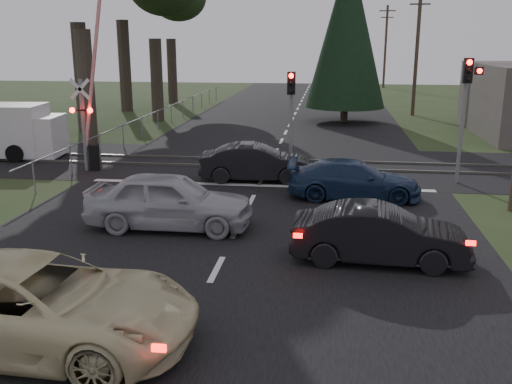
% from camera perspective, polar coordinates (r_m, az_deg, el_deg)
% --- Properties ---
extents(ground, '(120.00, 120.00, 0.00)m').
position_cam_1_polar(ground, '(13.85, -3.97, -7.74)').
color(ground, '#253518').
rests_on(ground, ground).
extents(road, '(14.00, 100.00, 0.01)m').
position_cam_1_polar(road, '(23.28, 0.85, 1.75)').
color(road, black).
rests_on(road, ground).
extents(rail_corridor, '(120.00, 8.00, 0.01)m').
position_cam_1_polar(rail_corridor, '(25.22, 1.37, 2.79)').
color(rail_corridor, black).
rests_on(rail_corridor, ground).
extents(stop_line, '(13.00, 0.35, 0.00)m').
position_cam_1_polar(stop_line, '(21.55, 0.29, 0.68)').
color(stop_line, silver).
rests_on(stop_line, ground).
extents(rail_near, '(120.00, 0.12, 0.10)m').
position_cam_1_polar(rail_near, '(24.44, 1.17, 2.50)').
color(rail_near, '#59544C').
rests_on(rail_near, ground).
extents(rail_far, '(120.00, 0.12, 0.10)m').
position_cam_1_polar(rail_far, '(25.99, 1.56, 3.26)').
color(rail_far, '#59544C').
rests_on(rail_far, ground).
extents(crossing_signal, '(1.62, 0.38, 6.96)m').
position_cam_1_polar(crossing_signal, '(24.60, -16.40, 6.73)').
color(crossing_signal, slate).
rests_on(crossing_signal, ground).
extents(traffic_signal_right, '(0.68, 0.48, 4.70)m').
position_cam_1_polar(traffic_signal_right, '(22.63, 20.31, 8.95)').
color(traffic_signal_right, slate).
rests_on(traffic_signal_right, ground).
extents(traffic_signal_center, '(0.32, 0.48, 4.10)m').
position_cam_1_polar(traffic_signal_center, '(23.38, 3.53, 8.75)').
color(traffic_signal_center, slate).
rests_on(traffic_signal_center, ground).
extents(utility_pole_mid, '(1.80, 0.26, 9.00)m').
position_cam_1_polar(utility_pole_mid, '(42.92, 15.80, 13.65)').
color(utility_pole_mid, '#4C3D2D').
rests_on(utility_pole_mid, ground).
extents(utility_pole_far, '(1.80, 0.26, 9.00)m').
position_cam_1_polar(utility_pole_far, '(67.77, 12.83, 14.15)').
color(utility_pole_far, '#4C3D2D').
rests_on(utility_pole_far, ground).
extents(conifer_tree, '(5.20, 5.20, 11.00)m').
position_cam_1_polar(conifer_tree, '(38.53, 9.13, 15.80)').
color(conifer_tree, '#473D33').
rests_on(conifer_tree, ground).
extents(fence_left, '(0.10, 36.00, 1.20)m').
position_cam_1_polar(fence_left, '(36.91, -9.06, 6.51)').
color(fence_left, slate).
rests_on(fence_left, ground).
extents(cream_coupe, '(5.92, 2.89, 1.62)m').
position_cam_1_polar(cream_coupe, '(11.02, -21.25, -10.41)').
color(cream_coupe, beige).
rests_on(cream_coupe, ground).
extents(dark_hatchback, '(4.36, 1.69, 1.42)m').
position_cam_1_polar(dark_hatchback, '(14.35, 12.25, -4.22)').
color(dark_hatchback, black).
rests_on(dark_hatchback, ground).
extents(silver_car, '(4.84, 1.97, 1.64)m').
position_cam_1_polar(silver_car, '(16.71, -8.63, -0.87)').
color(silver_car, '#A5A7AD').
rests_on(silver_car, ground).
extents(blue_sedan, '(4.57, 1.89, 1.32)m').
position_cam_1_polar(blue_sedan, '(19.96, 9.76, 1.21)').
color(blue_sedan, '#182948').
rests_on(blue_sedan, ground).
extents(dark_car_far, '(4.43, 1.84, 1.43)m').
position_cam_1_polar(dark_car_far, '(22.14, 0.03, 2.94)').
color(dark_car_far, black).
rests_on(dark_car_far, ground).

